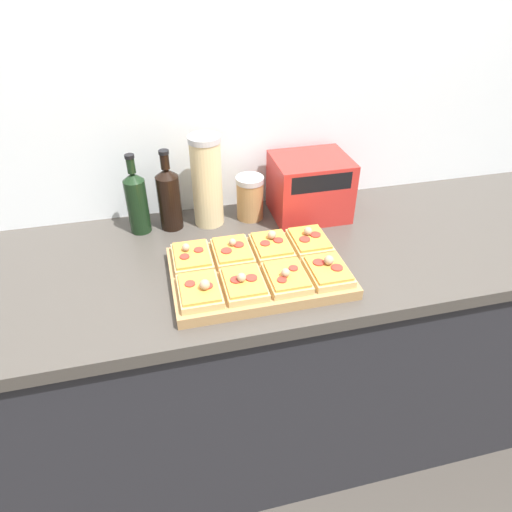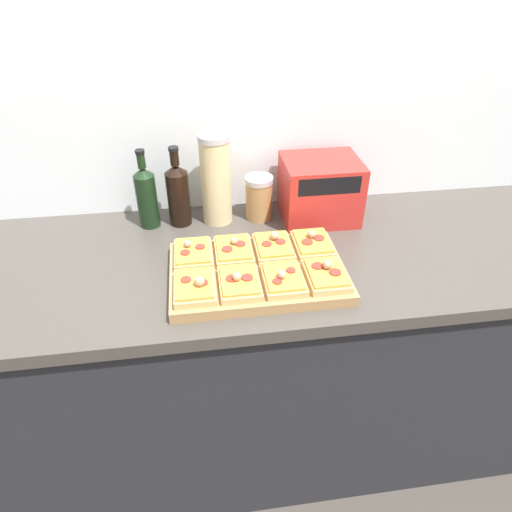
{
  "view_description": "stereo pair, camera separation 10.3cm",
  "coord_description": "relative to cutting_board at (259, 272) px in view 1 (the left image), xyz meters",
  "views": [
    {
      "loc": [
        -0.31,
        -0.78,
        1.68
      ],
      "look_at": [
        -0.06,
        0.24,
        0.95
      ],
      "focal_mm": 32.0,
      "sensor_mm": 36.0,
      "label": 1
    },
    {
      "loc": [
        -0.21,
        -0.8,
        1.68
      ],
      "look_at": [
        -0.06,
        0.24,
        0.95
      ],
      "focal_mm": 32.0,
      "sensor_mm": 36.0,
      "label": 2
    }
  ],
  "objects": [
    {
      "name": "toaster_oven",
      "position": [
        0.25,
        0.31,
        0.09
      ],
      "size": [
        0.27,
        0.21,
        0.2
      ],
      "color": "red",
      "rests_on": "kitchen_counter"
    },
    {
      "name": "pizza_slice_front_right",
      "position": [
        0.18,
        -0.08,
        0.03
      ],
      "size": [
        0.11,
        0.14,
        0.05
      ],
      "color": "tan",
      "rests_on": "cutting_board"
    },
    {
      "name": "olive_oil_bottle",
      "position": [
        -0.31,
        0.33,
        0.09
      ],
      "size": [
        0.07,
        0.07,
        0.26
      ],
      "color": "black",
      "rests_on": "kitchen_counter"
    },
    {
      "name": "cutting_board",
      "position": [
        0.0,
        0.0,
        0.0
      ],
      "size": [
        0.49,
        0.32,
        0.03
      ],
      "primitive_type": "cube",
      "color": "#A37A4C",
      "rests_on": "kitchen_counter"
    },
    {
      "name": "pizza_slice_back_midright",
      "position": [
        0.06,
        0.08,
        0.03
      ],
      "size": [
        0.11,
        0.14,
        0.05
      ],
      "color": "tan",
      "rests_on": "cutting_board"
    },
    {
      "name": "grain_jar_short",
      "position": [
        0.05,
        0.33,
        0.06
      ],
      "size": [
        0.09,
        0.09,
        0.15
      ],
      "color": "#AD7F4C",
      "rests_on": "kitchen_counter"
    },
    {
      "name": "pizza_slice_back_left",
      "position": [
        -0.18,
        0.08,
        0.03
      ],
      "size": [
        0.11,
        0.14,
        0.05
      ],
      "color": "tan",
      "rests_on": "cutting_board"
    },
    {
      "name": "pizza_slice_back_right",
      "position": [
        0.18,
        0.08,
        0.03
      ],
      "size": [
        0.11,
        0.14,
        0.05
      ],
      "color": "tan",
      "rests_on": "cutting_board"
    },
    {
      "name": "pizza_slice_front_midleft",
      "position": [
        -0.06,
        -0.08,
        0.03
      ],
      "size": [
        0.11,
        0.14,
        0.05
      ],
      "color": "tan",
      "rests_on": "cutting_board"
    },
    {
      "name": "ground_plane",
      "position": [
        0.06,
        -0.21,
        -0.91
      ],
      "size": [
        12.0,
        12.0,
        0.0
      ],
      "primitive_type": "plane",
      "color": "#3D3833"
    },
    {
      "name": "wine_bottle",
      "position": [
        -0.21,
        0.33,
        0.09
      ],
      "size": [
        0.07,
        0.07,
        0.27
      ],
      "color": "black",
      "rests_on": "kitchen_counter"
    },
    {
      "name": "pizza_slice_back_midleft",
      "position": [
        -0.06,
        0.08,
        0.03
      ],
      "size": [
        0.11,
        0.14,
        0.05
      ],
      "color": "tan",
      "rests_on": "cutting_board"
    },
    {
      "name": "pizza_slice_front_left",
      "position": [
        -0.17,
        -0.08,
        0.03
      ],
      "size": [
        0.11,
        0.14,
        0.05
      ],
      "color": "tan",
      "rests_on": "cutting_board"
    },
    {
      "name": "wall_back",
      "position": [
        0.06,
        0.47,
        0.34
      ],
      "size": [
        6.0,
        0.06,
        2.5
      ],
      "color": "silver",
      "rests_on": "ground_plane"
    },
    {
      "name": "kitchen_counter",
      "position": [
        0.06,
        0.11,
        -0.46
      ],
      "size": [
        2.63,
        0.67,
        0.9
      ],
      "color": "#232328",
      "rests_on": "ground_plane"
    },
    {
      "name": "pizza_slice_front_midright",
      "position": [
        0.06,
        -0.08,
        0.03
      ],
      "size": [
        0.11,
        0.14,
        0.05
      ],
      "color": "tan",
      "rests_on": "cutting_board"
    },
    {
      "name": "grain_jar_tall",
      "position": [
        -0.09,
        0.33,
        0.13
      ],
      "size": [
        0.1,
        0.1,
        0.3
      ],
      "color": "beige",
      "rests_on": "kitchen_counter"
    }
  ]
}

